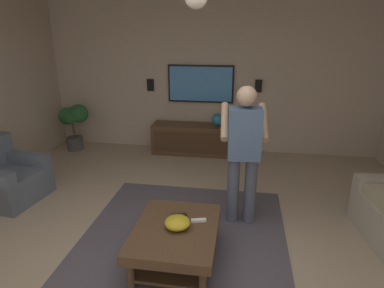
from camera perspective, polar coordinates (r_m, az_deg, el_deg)
ground_plane at (r=3.37m, az=-3.59°, el=-21.36°), size 8.35×8.35×0.00m
wall_back_tv at (r=6.10m, az=3.45°, el=11.85°), size 0.10×6.24×2.81m
area_rug at (r=3.63m, az=-2.10°, el=-17.79°), size 2.81×2.25×0.01m
armchair at (r=5.10m, az=-29.63°, el=-5.47°), size 0.90×0.91×0.82m
coffee_table at (r=3.30m, az=-2.85°, el=-15.85°), size 1.00×0.80×0.40m
media_console at (r=6.05m, az=1.14°, el=0.82°), size 0.45×1.70×0.55m
tv at (r=6.05m, az=1.53°, el=10.44°), size 0.05×1.20×0.67m
person_standing at (r=3.72m, az=9.02°, el=-0.77°), size 0.56×0.57×1.64m
potted_plant_tall at (r=6.57m, az=-19.98°, el=3.97°), size 0.46×0.55×0.88m
bowl at (r=3.21m, az=-2.55°, el=-13.53°), size 0.25×0.25×0.11m
remote_white at (r=3.32m, az=1.17°, el=-13.16°), size 0.08×0.16×0.02m
remote_black at (r=3.41m, az=-2.22°, el=-12.27°), size 0.08×0.16×0.02m
vase_round at (r=5.94m, az=4.49°, el=4.28°), size 0.22×0.22×0.22m
wall_speaker_left at (r=6.02m, az=11.51°, el=9.88°), size 0.06×0.12×0.22m
wall_speaker_right at (r=6.26m, az=-7.26°, el=10.17°), size 0.06×0.12×0.22m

